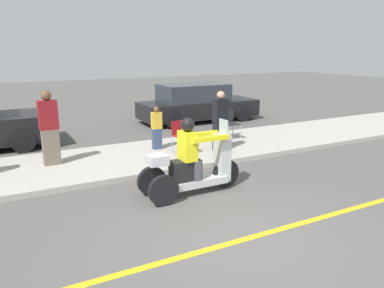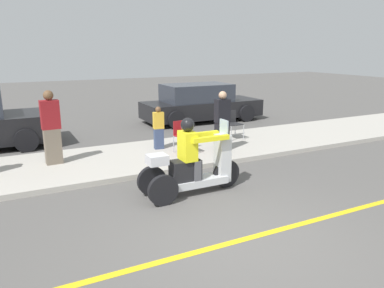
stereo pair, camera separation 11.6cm
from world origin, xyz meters
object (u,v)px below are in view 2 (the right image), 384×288
Objects in this scene: motorcycle_trike at (192,166)px; folding_chair_set_back at (232,122)px; spectator_end_of_line at (51,129)px; folding_chair_curbside at (183,133)px; spectator_far_back at (159,129)px; parked_car_lot_left at (200,104)px; spectator_mid_group at (222,122)px.

motorcycle_trike is 2.53× the size of folding_chair_set_back.
spectator_end_of_line is 2.09× the size of folding_chair_curbside.
parked_car_lot_left is (3.12, 3.50, 0.01)m from spectator_far_back.
spectator_end_of_line reaches higher than folding_chair_set_back.
motorcycle_trike is 1.81× the size of spectator_far_back.
folding_chair_set_back is at bearing 3.65° from spectator_far_back.
spectator_mid_group is at bearing -17.40° from folding_chair_curbside.
spectator_mid_group reaches higher than parked_car_lot_left.
spectator_far_back is 0.25× the size of parked_car_lot_left.
motorcycle_trike is 3.62m from spectator_end_of_line.
spectator_far_back is 2.71m from spectator_end_of_line.
motorcycle_trike reaches higher than spectator_far_back.
parked_car_lot_left is (3.63, 6.48, 0.13)m from motorcycle_trike.
spectator_far_back is at bearing -176.35° from folding_chair_set_back.
folding_chair_curbside is at bearing -55.10° from spectator_far_back.
motorcycle_trike is at bearing -119.27° from parked_car_lot_left.
spectator_far_back is 1.70m from spectator_mid_group.
parked_car_lot_left is at bearing 31.90° from spectator_end_of_line.
spectator_far_back is 2.41m from folding_chair_set_back.
spectator_mid_group is 1.91× the size of folding_chair_curbside.
spectator_end_of_line is at bearing -176.88° from folding_chair_set_back.
spectator_end_of_line is (-2.70, -0.12, 0.28)m from spectator_far_back.
spectator_far_back is at bearing -131.77° from parked_car_lot_left.
spectator_mid_group is 4.75m from parked_car_lot_left.
spectator_end_of_line is (-2.18, 2.86, 0.40)m from motorcycle_trike.
parked_car_lot_left is (5.82, 3.62, -0.27)m from spectator_end_of_line.
spectator_mid_group is at bearing -132.71° from folding_chair_set_back.
spectator_mid_group reaches higher than motorcycle_trike.
folding_chair_curbside and folding_chair_set_back have the same top height.
spectator_end_of_line is 2.09× the size of folding_chair_set_back.
motorcycle_trike reaches higher than folding_chair_curbside.
folding_chair_set_back is (2.92, 3.14, 0.08)m from motorcycle_trike.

